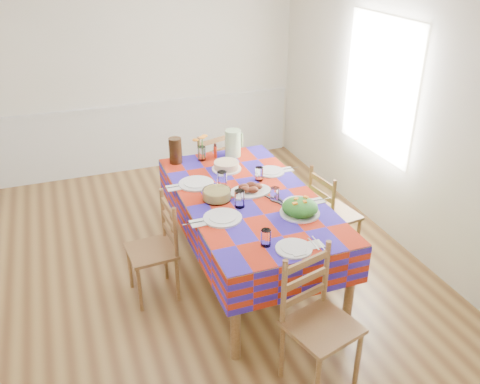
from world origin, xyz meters
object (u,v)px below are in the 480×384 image
object	(u,v)px
chair_right	(331,215)
chair_left	(156,250)
green_pitcher	(233,143)
tea_pitcher	(175,151)
chair_near	(318,323)
dining_table	(249,205)
meat_platter	(250,189)
chair_far	(206,171)

from	to	relation	value
chair_right	chair_left	bearing A→B (deg)	82.31
green_pitcher	tea_pitcher	xyz separation A→B (m)	(-0.60, 0.03, -0.01)
green_pitcher	chair_near	size ratio (longest dim) A/B	0.27
green_pitcher	chair_left	xyz separation A→B (m)	(-1.03, -0.89, -0.51)
green_pitcher	chair_near	world-z (taller)	green_pitcher
tea_pitcher	chair_near	bearing A→B (deg)	-79.74
dining_table	chair_right	bearing A→B (deg)	-0.38
meat_platter	tea_pitcher	bearing A→B (deg)	117.92
dining_table	meat_platter	bearing A→B (deg)	58.16
meat_platter	chair_far	distance (m)	1.35
tea_pitcher	chair_far	distance (m)	0.78
chair_right	dining_table	bearing A→B (deg)	82.22
green_pitcher	chair_near	bearing A→B (deg)	-94.77
meat_platter	green_pitcher	distance (m)	0.86
dining_table	meat_platter	xyz separation A→B (m)	(0.04, 0.06, 0.12)
chair_left	chair_right	distance (m)	1.72
dining_table	green_pitcher	size ratio (longest dim) A/B	7.66
green_pitcher	tea_pitcher	size ratio (longest dim) A/B	1.07
green_pitcher	chair_far	bearing A→B (deg)	109.34
chair_near	chair_left	world-z (taller)	chair_near
chair_near	green_pitcher	bearing A→B (deg)	70.19
green_pitcher	chair_right	size ratio (longest dim) A/B	0.29
chair_far	chair_right	world-z (taller)	chair_far
tea_pitcher	chair_left	world-z (taller)	tea_pitcher
chair_near	chair_right	world-z (taller)	chair_near
dining_table	chair_left	xyz separation A→B (m)	(-0.86, 0.00, -0.28)
dining_table	chair_right	distance (m)	0.90
green_pitcher	tea_pitcher	bearing A→B (deg)	176.89
meat_platter	chair_left	xyz separation A→B (m)	(-0.90, -0.06, -0.40)
meat_platter	dining_table	bearing A→B (deg)	-121.84
chair_far	chair_right	xyz separation A→B (m)	(0.84, -1.36, -0.02)
dining_table	chair_far	xyz separation A→B (m)	(0.01, 1.35, -0.25)
green_pitcher	chair_near	distance (m)	2.30
chair_left	tea_pitcher	bearing A→B (deg)	151.01
chair_far	chair_right	size ratio (longest dim) A/B	1.03
tea_pitcher	chair_right	distance (m)	1.66
dining_table	tea_pitcher	bearing A→B (deg)	114.57
chair_left	chair_far	bearing A→B (deg)	143.20
green_pitcher	chair_far	size ratio (longest dim) A/B	0.28
meat_platter	chair_left	distance (m)	0.98
meat_platter	green_pitcher	size ratio (longest dim) A/B	1.36
dining_table	green_pitcher	xyz separation A→B (m)	(0.18, 0.90, 0.23)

